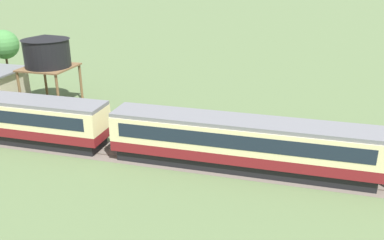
# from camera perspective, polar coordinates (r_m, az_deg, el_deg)

# --- Properties ---
(passenger_train) EXTENTS (105.02, 3.14, 3.92)m
(passenger_train) POSITION_cam_1_polar(r_m,az_deg,el_deg) (30.37, 7.36, -3.06)
(passenger_train) COLOR maroon
(passenger_train) RESTS_ON ground_plane
(railway_track) EXTENTS (165.41, 3.60, 0.04)m
(railway_track) POSITION_cam_1_polar(r_m,az_deg,el_deg) (31.43, 22.03, -8.07)
(railway_track) COLOR #665B51
(railway_track) RESTS_ON ground_plane
(water_tower) EXTENTS (5.07, 5.07, 7.65)m
(water_tower) POSITION_cam_1_polar(r_m,az_deg,el_deg) (46.09, -19.71, 8.98)
(water_tower) COLOR brown
(water_tower) RESTS_ON ground_plane
(yard_tree_0) EXTENTS (3.60, 3.60, 6.96)m
(yard_tree_0) POSITION_cam_1_polar(r_m,az_deg,el_deg) (56.38, -24.88, 9.58)
(yard_tree_0) COLOR #4C3823
(yard_tree_0) RESTS_ON ground_plane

